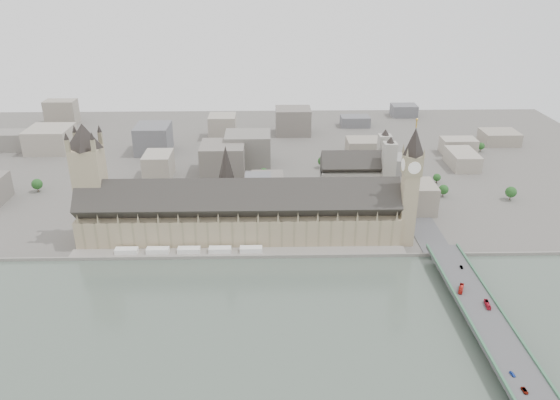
{
  "coord_description": "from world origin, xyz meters",
  "views": [
    {
      "loc": [
        24.5,
        -393.48,
        217.64
      ],
      "look_at": [
        34.35,
        36.09,
        28.25
      ],
      "focal_mm": 35.0,
      "sensor_mm": 36.0,
      "label": 1
    }
  ],
  "objects_px": {
    "victoria_tower": "(90,177)",
    "car_grey": "(525,391)",
    "elizabeth_tower": "(411,179)",
    "red_bus_north": "(461,289)",
    "westminster_abbey": "(358,178)",
    "palace_of_westminster": "(239,214)",
    "red_bus_south": "(487,304)",
    "car_approach": "(426,206)",
    "westminster_bridge": "(473,303)",
    "car_blue": "(513,374)",
    "car_silver": "(461,267)"
  },
  "relations": [
    {
      "from": "westminster_bridge",
      "to": "red_bus_north",
      "type": "distance_m",
      "value": 12.0
    },
    {
      "from": "red_bus_south",
      "to": "elizabeth_tower",
      "type": "bearing_deg",
      "value": 111.51
    },
    {
      "from": "car_silver",
      "to": "westminster_abbey",
      "type": "bearing_deg",
      "value": 113.19
    },
    {
      "from": "westminster_abbey",
      "to": "car_approach",
      "type": "height_order",
      "value": "westminster_abbey"
    },
    {
      "from": "westminster_abbey",
      "to": "car_grey",
      "type": "bearing_deg",
      "value": -80.14
    },
    {
      "from": "palace_of_westminster",
      "to": "westminster_abbey",
      "type": "bearing_deg",
      "value": 34.17
    },
    {
      "from": "red_bus_north",
      "to": "car_silver",
      "type": "xyz_separation_m",
      "value": [
        10.2,
        29.71,
        -0.86
      ]
    },
    {
      "from": "elizabeth_tower",
      "to": "red_bus_south",
      "type": "xyz_separation_m",
      "value": [
        28.88,
        -106.55,
        -46.46
      ]
    },
    {
      "from": "red_bus_south",
      "to": "car_approach",
      "type": "distance_m",
      "value": 156.52
    },
    {
      "from": "elizabeth_tower",
      "to": "car_grey",
      "type": "bearing_deg",
      "value": -83.8
    },
    {
      "from": "westminster_abbey",
      "to": "car_silver",
      "type": "bearing_deg",
      "value": -69.23
    },
    {
      "from": "elizabeth_tower",
      "to": "red_bus_north",
      "type": "distance_m",
      "value": 100.78
    },
    {
      "from": "car_grey",
      "to": "victoria_tower",
      "type": "bearing_deg",
      "value": 142.48
    },
    {
      "from": "red_bus_north",
      "to": "car_silver",
      "type": "distance_m",
      "value": 31.43
    },
    {
      "from": "palace_of_westminster",
      "to": "red_bus_south",
      "type": "relative_size",
      "value": 26.74
    },
    {
      "from": "car_blue",
      "to": "car_silver",
      "type": "height_order",
      "value": "car_blue"
    },
    {
      "from": "victoria_tower",
      "to": "car_grey",
      "type": "xyz_separation_m",
      "value": [
        279.93,
        -201.41,
        -44.23
      ]
    },
    {
      "from": "red_bus_south",
      "to": "victoria_tower",
      "type": "bearing_deg",
      "value": 163.02
    },
    {
      "from": "elizabeth_tower",
      "to": "car_grey",
      "type": "relative_size",
      "value": 20.65
    },
    {
      "from": "car_silver",
      "to": "car_approach",
      "type": "height_order",
      "value": "car_silver"
    },
    {
      "from": "westminster_abbey",
      "to": "red_bus_north",
      "type": "xyz_separation_m",
      "value": [
        44.8,
        -174.76,
        -13.27
      ]
    },
    {
      "from": "palace_of_westminster",
      "to": "car_blue",
      "type": "bearing_deg",
      "value": -49.38
    },
    {
      "from": "elizabeth_tower",
      "to": "red_bus_north",
      "type": "bearing_deg",
      "value": -78.58
    },
    {
      "from": "westminster_bridge",
      "to": "red_bus_south",
      "type": "height_order",
      "value": "red_bus_south"
    },
    {
      "from": "red_bus_south",
      "to": "car_grey",
      "type": "height_order",
      "value": "red_bus_south"
    },
    {
      "from": "palace_of_westminster",
      "to": "westminster_abbey",
      "type": "distance_m",
      "value": 134.09
    },
    {
      "from": "red_bus_north",
      "to": "car_silver",
      "type": "bearing_deg",
      "value": 94.88
    },
    {
      "from": "westminster_abbey",
      "to": "car_blue",
      "type": "bearing_deg",
      "value": -79.94
    },
    {
      "from": "palace_of_westminster",
      "to": "car_blue",
      "type": "height_order",
      "value": "palace_of_westminster"
    },
    {
      "from": "red_bus_south",
      "to": "car_approach",
      "type": "height_order",
      "value": "red_bus_south"
    },
    {
      "from": "car_approach",
      "to": "westminster_bridge",
      "type": "bearing_deg",
      "value": -97.41
    },
    {
      "from": "westminster_bridge",
      "to": "red_bus_south",
      "type": "relative_size",
      "value": 32.8
    },
    {
      "from": "victoria_tower",
      "to": "car_grey",
      "type": "distance_m",
      "value": 347.68
    },
    {
      "from": "red_bus_south",
      "to": "westminster_abbey",
      "type": "bearing_deg",
      "value": 112.47
    },
    {
      "from": "victoria_tower",
      "to": "car_grey",
      "type": "bearing_deg",
      "value": -35.74
    },
    {
      "from": "red_bus_south",
      "to": "car_grey",
      "type": "xyz_separation_m",
      "value": [
        -8.95,
        -76.86,
        -0.66
      ]
    },
    {
      "from": "westminster_abbey",
      "to": "car_approach",
      "type": "distance_m",
      "value": 70.02
    },
    {
      "from": "palace_of_westminster",
      "to": "car_grey",
      "type": "bearing_deg",
      "value": -51.01
    },
    {
      "from": "victoria_tower",
      "to": "red_bus_south",
      "type": "relative_size",
      "value": 10.09
    },
    {
      "from": "car_grey",
      "to": "elizabeth_tower",
      "type": "bearing_deg",
      "value": 94.41
    },
    {
      "from": "car_silver",
      "to": "victoria_tower",
      "type": "bearing_deg",
      "value": 167.63
    },
    {
      "from": "palace_of_westminster",
      "to": "car_approach",
      "type": "distance_m",
      "value": 173.32
    },
    {
      "from": "victoria_tower",
      "to": "red_bus_north",
      "type": "bearing_deg",
      "value": -20.85
    },
    {
      "from": "red_bus_south",
      "to": "car_approach",
      "type": "relative_size",
      "value": 2.16
    },
    {
      "from": "palace_of_westminster",
      "to": "car_silver",
      "type": "xyz_separation_m",
      "value": [
        165.92,
        -69.75,
        -11.75
      ]
    },
    {
      "from": "car_blue",
      "to": "victoria_tower",
      "type": "bearing_deg",
      "value": 133.64
    },
    {
      "from": "elizabeth_tower",
      "to": "westminster_bridge",
      "type": "xyz_separation_m",
      "value": [
        24.0,
        -95.5,
        -52.96
      ]
    },
    {
      "from": "red_bus_south",
      "to": "car_approach",
      "type": "bearing_deg",
      "value": 95.7
    },
    {
      "from": "red_bus_south",
      "to": "car_approach",
      "type": "xyz_separation_m",
      "value": [
        1.76,
        156.51,
        -0.71
      ]
    },
    {
      "from": "westminster_bridge",
      "to": "car_blue",
      "type": "xyz_separation_m",
      "value": [
        -5.33,
        -75.45,
        5.85
      ]
    }
  ]
}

